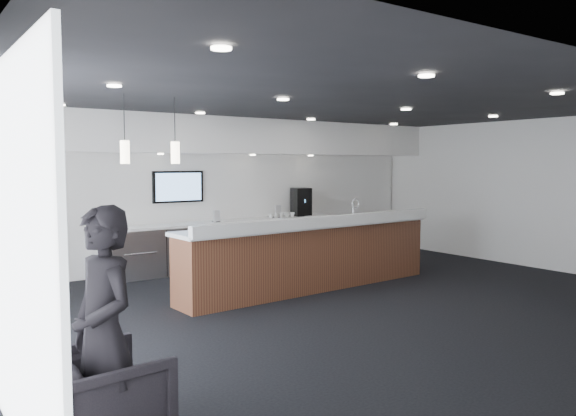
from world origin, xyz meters
TOP-DOWN VIEW (x-y plane):
  - ground at (0.00, 0.00)m, footprint 10.00×10.00m
  - ceiling at (0.00, 0.00)m, footprint 10.00×8.00m
  - back_wall at (0.00, 4.00)m, footprint 10.00×0.02m
  - right_wall at (5.00, 0.00)m, footprint 0.02×8.00m
  - soffit_bulkhead at (0.00, 3.55)m, footprint 10.00×0.90m
  - alcove_panel at (0.00, 3.97)m, footprint 9.80×0.06m
  - back_credenza at (-0.00, 3.64)m, footprint 5.06×0.66m
  - wall_tv at (-1.00, 3.91)m, footprint 1.05×0.08m
  - pendant_left at (-2.40, 0.80)m, footprint 0.12×0.12m
  - pendant_right at (-3.10, 0.80)m, footprint 0.12×0.12m
  - ceiling_can_lights at (0.00, 0.00)m, footprint 7.00×5.00m
  - service_counter at (0.11, 1.05)m, footprint 4.96×1.06m
  - coffee_machine at (1.81, 3.64)m, footprint 0.43×0.51m
  - info_sign_left at (-0.35, 3.54)m, footprint 0.17×0.07m
  - info_sign_right at (1.14, 3.56)m, footprint 0.20×0.09m
  - armchair at (-4.40, -2.32)m, footprint 0.90×0.88m
  - lounge_guest at (-4.41, -2.42)m, footprint 0.52×0.72m
  - cup_0 at (1.50, 3.54)m, footprint 0.11×0.11m
  - cup_1 at (1.36, 3.54)m, footprint 0.15×0.15m
  - cup_2 at (1.22, 3.54)m, footprint 0.13×0.13m
  - cup_3 at (1.08, 3.54)m, footprint 0.14×0.14m
  - cup_4 at (0.94, 3.54)m, footprint 0.15×0.15m

SIDE VIEW (x-z plane):
  - ground at x=0.00m, z-range 0.00..0.00m
  - armchair at x=-4.40m, z-range 0.00..0.75m
  - back_credenza at x=0.00m, z-range 0.00..0.95m
  - service_counter at x=0.11m, z-range -0.17..1.32m
  - lounge_guest at x=-4.41m, z-range 0.00..1.81m
  - cup_0 at x=1.50m, z-range 0.95..1.05m
  - cup_1 at x=1.36m, z-range 0.95..1.05m
  - cup_2 at x=1.22m, z-range 0.95..1.05m
  - cup_3 at x=1.08m, z-range 0.95..1.05m
  - cup_4 at x=0.94m, z-range 0.95..1.05m
  - info_sign_left at x=-0.35m, z-range 0.95..1.18m
  - info_sign_right at x=1.14m, z-range 0.95..1.22m
  - coffee_machine at x=1.81m, z-range 0.95..1.57m
  - back_wall at x=0.00m, z-range 0.00..3.00m
  - right_wall at x=5.00m, z-range 0.00..3.00m
  - alcove_panel at x=0.00m, z-range 0.90..2.30m
  - wall_tv at x=-1.00m, z-range 1.34..1.96m
  - pendant_left at x=-2.40m, z-range 2.10..2.40m
  - pendant_right at x=-3.10m, z-range 2.10..2.40m
  - soffit_bulkhead at x=0.00m, z-range 2.30..3.00m
  - ceiling_can_lights at x=0.00m, z-range 2.96..2.98m
  - ceiling at x=0.00m, z-range 2.99..3.01m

